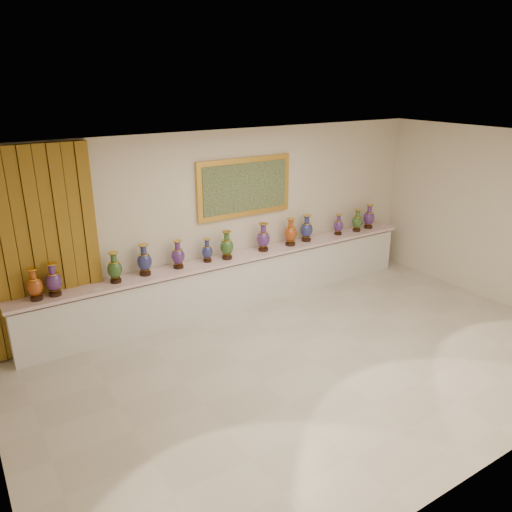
# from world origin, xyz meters

# --- Properties ---
(ground) EXTENTS (8.00, 8.00, 0.00)m
(ground) POSITION_xyz_m (0.00, 0.00, 0.00)
(ground) COLOR beige
(ground) RESTS_ON ground
(room) EXTENTS (8.00, 8.00, 8.00)m
(room) POSITION_xyz_m (-2.49, 2.44, 1.58)
(room) COLOR beige
(room) RESTS_ON ground
(counter) EXTENTS (7.28, 0.48, 0.90)m
(counter) POSITION_xyz_m (0.00, 2.27, 0.44)
(counter) COLOR white
(counter) RESTS_ON ground
(vase_0) EXTENTS (0.23, 0.23, 0.46)m
(vase_0) POSITION_xyz_m (-3.18, 2.22, 1.11)
(vase_0) COLOR black
(vase_0) RESTS_ON counter
(vase_1) EXTENTS (0.28, 0.28, 0.48)m
(vase_1) POSITION_xyz_m (-2.93, 2.23, 1.12)
(vase_1) COLOR black
(vase_1) RESTS_ON counter
(vase_2) EXTENTS (0.27, 0.27, 0.47)m
(vase_2) POSITION_xyz_m (-2.06, 2.24, 1.11)
(vase_2) COLOR black
(vase_2) RESTS_ON counter
(vase_3) EXTENTS (0.28, 0.28, 0.50)m
(vase_3) POSITION_xyz_m (-1.59, 2.29, 1.12)
(vase_3) COLOR black
(vase_3) RESTS_ON counter
(vase_4) EXTENTS (0.28, 0.28, 0.46)m
(vase_4) POSITION_xyz_m (-1.03, 2.28, 1.11)
(vase_4) COLOR black
(vase_4) RESTS_ON counter
(vase_5) EXTENTS (0.20, 0.20, 0.40)m
(vase_5) POSITION_xyz_m (-0.51, 2.29, 1.08)
(vase_5) COLOR black
(vase_5) RESTS_ON counter
(vase_6) EXTENTS (0.28, 0.28, 0.48)m
(vase_6) POSITION_xyz_m (-0.16, 2.23, 1.12)
(vase_6) COLOR black
(vase_6) RESTS_ON counter
(vase_7) EXTENTS (0.29, 0.29, 0.50)m
(vase_7) POSITION_xyz_m (0.58, 2.25, 1.12)
(vase_7) COLOR black
(vase_7) RESTS_ON counter
(vase_8) EXTENTS (0.28, 0.28, 0.50)m
(vase_8) POSITION_xyz_m (1.16, 2.24, 1.13)
(vase_8) COLOR black
(vase_8) RESTS_ON counter
(vase_9) EXTENTS (0.30, 0.30, 0.50)m
(vase_9) POSITION_xyz_m (1.56, 2.28, 1.12)
(vase_9) COLOR black
(vase_9) RESTS_ON counter
(vase_10) EXTENTS (0.25, 0.25, 0.41)m
(vase_10) POSITION_xyz_m (2.33, 2.27, 1.08)
(vase_10) COLOR black
(vase_10) RESTS_ON counter
(vase_11) EXTENTS (0.24, 0.24, 0.44)m
(vase_11) POSITION_xyz_m (2.79, 2.24, 1.10)
(vase_11) COLOR black
(vase_11) RESTS_ON counter
(vase_12) EXTENTS (0.24, 0.24, 0.48)m
(vase_12) POSITION_xyz_m (3.14, 2.27, 1.12)
(vase_12) COLOR black
(vase_12) RESTS_ON counter
(label_card) EXTENTS (0.10, 0.06, 0.00)m
(label_card) POSITION_xyz_m (-2.37, 2.13, 0.90)
(label_card) COLOR white
(label_card) RESTS_ON counter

